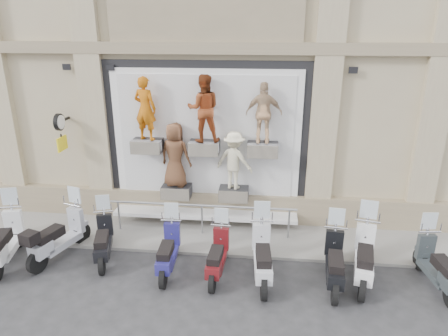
{
  "coord_description": "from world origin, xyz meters",
  "views": [
    {
      "loc": [
        1.62,
        -7.47,
        5.39
      ],
      "look_at": [
        0.6,
        1.9,
        2.01
      ],
      "focal_mm": 32.0,
      "sensor_mm": 36.0,
      "label": 1
    }
  ],
  "objects": [
    {
      "name": "scooter_i",
      "position": [
        3.87,
        0.42,
        0.83
      ],
      "size": [
        1.03,
        2.13,
        1.66
      ],
      "primitive_type": null,
      "rotation": [
        0.0,
        0.0,
        -0.22
      ],
      "color": "white",
      "rests_on": "ground"
    },
    {
      "name": "scooter_c",
      "position": [
        -3.29,
        0.6,
        0.81
      ],
      "size": [
        1.14,
        2.07,
        1.61
      ],
      "primitive_type": null,
      "rotation": [
        0.0,
        0.0,
        -0.3
      ],
      "color": "#9B9DA8",
      "rests_on": "ground"
    },
    {
      "name": "sidewalk",
      "position": [
        0.0,
        2.1,
        0.04
      ],
      "size": [
        16.0,
        2.2,
        0.08
      ],
      "primitive_type": "cube",
      "color": "gray",
      "rests_on": "ground"
    },
    {
      "name": "shop_vitrine",
      "position": [
        0.03,
        2.75,
        2.4
      ],
      "size": [
        5.6,
        0.89,
        4.3
      ],
      "color": "black",
      "rests_on": "ground"
    },
    {
      "name": "clock_sign_bracket",
      "position": [
        -3.9,
        2.47,
        2.8
      ],
      "size": [
        0.1,
        0.8,
        1.02
      ],
      "color": "black",
      "rests_on": "ground"
    },
    {
      "name": "building",
      "position": [
        0.0,
        7.0,
        6.0
      ],
      "size": [
        14.0,
        8.6,
        12.0
      ],
      "primitive_type": null,
      "color": "tan",
      "rests_on": "ground"
    },
    {
      "name": "scooter_j",
      "position": [
        5.38,
        0.31,
        0.75
      ],
      "size": [
        0.76,
        1.9,
        1.5
      ],
      "primitive_type": null,
      "rotation": [
        0.0,
        0.0,
        0.12
      ],
      "color": "#2A3033",
      "rests_on": "ground"
    },
    {
      "name": "scooter_h",
      "position": [
        3.21,
        0.21,
        0.77
      ],
      "size": [
        0.75,
        1.95,
        1.54
      ],
      "primitive_type": null,
      "rotation": [
        0.0,
        0.0,
        -0.1
      ],
      "color": "black",
      "rests_on": "ground"
    },
    {
      "name": "guard_rail",
      "position": [
        0.0,
        2.0,
        0.47
      ],
      "size": [
        5.06,
        0.1,
        0.93
      ],
      "primitive_type": null,
      "color": "#9EA0A5",
      "rests_on": "ground"
    },
    {
      "name": "ground",
      "position": [
        0.0,
        0.0,
        0.0
      ],
      "size": [
        90.0,
        90.0,
        0.0
      ],
      "primitive_type": "plane",
      "color": "#2A2A2D",
      "rests_on": "ground"
    },
    {
      "name": "scooter_b",
      "position": [
        -4.42,
        0.23,
        0.83
      ],
      "size": [
        1.08,
        2.13,
        1.66
      ],
      "primitive_type": null,
      "rotation": [
        0.0,
        0.0,
        0.25
      ],
      "color": "silver",
      "rests_on": "ground"
    },
    {
      "name": "scooter_f",
      "position": [
        0.63,
        0.26,
        0.7
      ],
      "size": [
        0.59,
        1.76,
        1.41
      ],
      "primitive_type": null,
      "rotation": [
        0.0,
        0.0,
        -0.05
      ],
      "color": "#530E11",
      "rests_on": "ground"
    },
    {
      "name": "scooter_g",
      "position": [
        1.64,
        0.23,
        0.8
      ],
      "size": [
        0.72,
        2.01,
        1.61
      ],
      "primitive_type": null,
      "rotation": [
        0.0,
        0.0,
        0.07
      ],
      "color": "silver",
      "rests_on": "ground"
    },
    {
      "name": "scooter_d",
      "position": [
        -2.19,
        0.62,
        0.72
      ],
      "size": [
        1.0,
        1.85,
        1.44
      ],
      "primitive_type": null,
      "rotation": [
        0.0,
        0.0,
        0.29
      ],
      "color": "black",
      "rests_on": "ground"
    },
    {
      "name": "scooter_e",
      "position": [
        -0.51,
        0.31,
        0.73
      ],
      "size": [
        0.61,
        1.81,
        1.45
      ],
      "primitive_type": null,
      "rotation": [
        0.0,
        0.0,
        0.05
      ],
      "color": "navy",
      "rests_on": "ground"
    }
  ]
}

